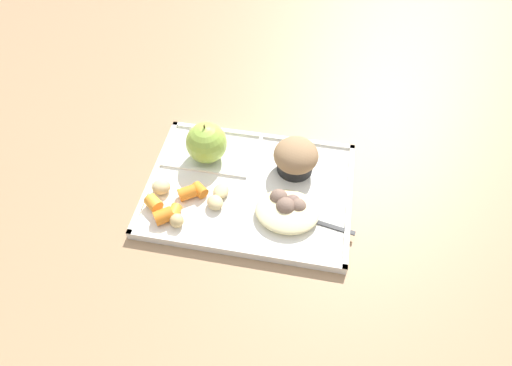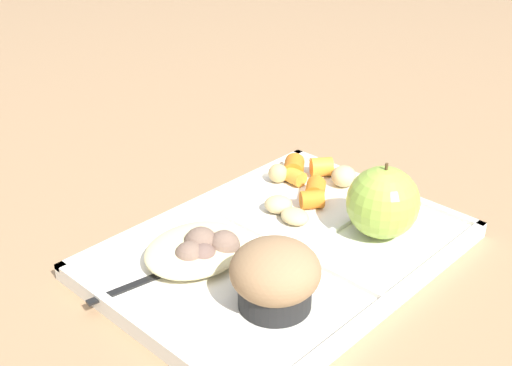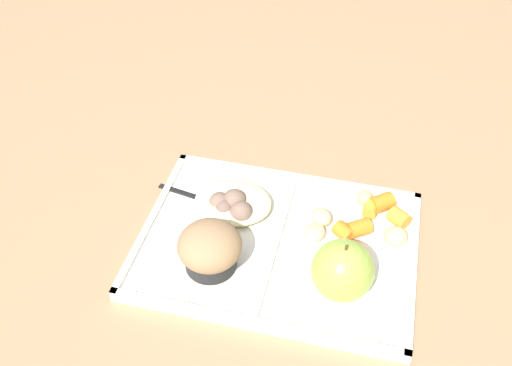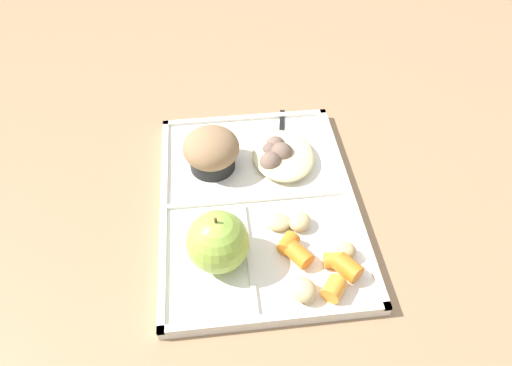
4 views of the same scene
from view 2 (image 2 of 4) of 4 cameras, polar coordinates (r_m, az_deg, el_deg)
ground at (r=0.75m, az=2.15°, el=-6.33°), size 6.00×6.00×0.00m
lunch_tray at (r=0.75m, az=2.18°, el=-5.86°), size 0.39×0.29×0.02m
green_apple at (r=0.76m, az=10.77°, el=-1.64°), size 0.08×0.08×0.09m
bran_muffin at (r=0.64m, az=1.64°, el=-7.95°), size 0.09×0.09×0.07m
carrot_slice_near_corner at (r=0.89m, az=5.60°, el=1.38°), size 0.04×0.04×0.03m
carrot_slice_back at (r=0.87m, az=3.39°, el=0.51°), size 0.02×0.02×0.02m
carrot_slice_center at (r=0.89m, az=3.26°, el=1.35°), size 0.04×0.04×0.03m
carrot_slice_small at (r=0.81m, az=4.78°, el=-1.41°), size 0.04×0.03×0.02m
carrot_slice_tilted at (r=0.83m, az=5.08°, el=-0.58°), size 0.04×0.04×0.02m
potato_chunk_large at (r=0.87m, az=1.90°, el=0.84°), size 0.03×0.03×0.02m
potato_chunk_small at (r=0.87m, az=7.49°, el=0.58°), size 0.05×0.04×0.03m
potato_chunk_wedge at (r=0.78m, az=3.33°, el=-2.85°), size 0.03×0.04×0.02m
potato_chunk_golden at (r=0.80m, az=1.92°, el=-1.83°), size 0.04×0.04×0.02m
egg_noodle_pile at (r=0.72m, az=-5.13°, el=-5.64°), size 0.12×0.10×0.02m
meatball_center at (r=0.70m, az=-4.52°, el=-6.31°), size 0.03×0.03×0.03m
meatball_front at (r=0.72m, az=-4.72°, el=-5.21°), size 0.04×0.04×0.04m
meatball_side at (r=0.70m, az=-5.67°, el=-6.26°), size 0.03×0.03×0.03m
meatball_back at (r=0.71m, az=-2.74°, el=-5.41°), size 0.03×0.03×0.03m
plastic_fork at (r=0.71m, az=-7.87°, el=-7.62°), size 0.15×0.04×0.00m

